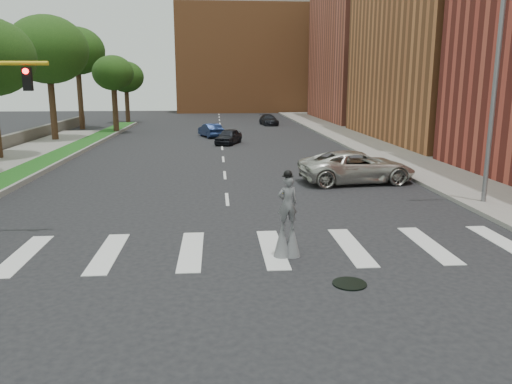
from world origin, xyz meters
name	(u,v)px	position (x,y,z in m)	size (l,w,h in m)	color
ground_plane	(233,261)	(0.00, 0.00, 0.00)	(160.00, 160.00, 0.00)	black
grass_median	(51,159)	(-11.50, 20.00, 0.12)	(2.00, 60.00, 0.25)	#164B15
median_curb	(68,159)	(-10.45, 20.00, 0.14)	(0.20, 60.00, 0.28)	gray
sidewalk_right	(378,147)	(12.50, 25.00, 0.09)	(5.00, 90.00, 0.18)	gray
manhole	(350,284)	(3.00, -2.00, 0.02)	(0.90, 0.90, 0.04)	black
building_mid	(474,2)	(22.00, 30.00, 12.00)	(16.00, 22.00, 24.00)	#AC6336
building_far	(382,45)	(22.00, 54.00, 10.00)	(16.00, 22.00, 20.00)	#AE5540
building_backdrop	(251,60)	(6.00, 78.00, 9.00)	(26.00, 14.00, 18.00)	#AC6336
streetlight	(492,90)	(10.90, 6.00, 4.90)	(2.05, 0.20, 9.00)	slate
stilt_performer	(287,224)	(1.65, 0.27, 1.02)	(0.84, 0.57, 2.68)	#352215
suv_crossing	(357,167)	(6.92, 11.34, 0.84)	(2.78, 6.04, 1.68)	beige
car_near	(229,136)	(0.59, 28.58, 0.65)	(1.53, 3.79, 1.29)	black
car_mid	(211,130)	(-1.00, 34.22, 0.66)	(1.39, 3.98, 1.31)	navy
car_far	(269,120)	(6.00, 47.34, 0.63)	(1.75, 4.31, 1.25)	black
tree_4	(48,50)	(-14.83, 31.83, 7.89)	(6.84, 6.84, 10.83)	#352215
tree_5	(77,51)	(-15.47, 43.59, 8.45)	(6.00, 6.00, 11.06)	#352215
tree_6	(113,74)	(-10.73, 38.48, 6.00)	(4.10, 4.10, 7.84)	#352215
tree_7	(126,77)	(-11.85, 52.16, 5.77)	(4.59, 4.59, 7.78)	#352215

